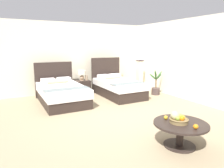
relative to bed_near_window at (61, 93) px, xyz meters
The scene contains 14 objects.
ground_plane 2.25m from the bed_near_window, 63.12° to the right, with size 9.23×10.39×0.02m, color #998566.
wall_back 2.00m from the bed_near_window, 54.55° to the left, with size 9.23×0.12×2.63m, color #EEE4C7.
wall_side_right 4.26m from the bed_near_window, 22.50° to the right, with size 0.12×5.99×2.63m, color #ECE5CC.
bed_near_window is the anchor object (origin of this frame).
bed_near_corner 2.01m from the bed_near_window, ahead, with size 1.20×2.09×1.31m.
nightstand 1.28m from the bed_near_window, 40.15° to the left, with size 0.52×0.50×0.51m.
table_lamp 1.36m from the bed_near_window, 40.83° to the left, with size 0.29×0.29×0.37m.
vase 1.40m from the bed_near_window, 34.71° to the left, with size 0.10×0.10×0.19m.
coffee_table 3.99m from the bed_near_window, 72.90° to the right, with size 0.94×0.94×0.44m.
fruit_bowl 3.96m from the bed_near_window, 73.36° to the right, with size 0.33×0.33×0.21m.
loose_apple 3.72m from the bed_near_window, 73.58° to the right, with size 0.08×0.08×0.08m.
loose_orange 4.29m from the bed_near_window, 73.99° to the right, with size 0.08×0.08×0.08m.
floor_lamp_corner 3.43m from the bed_near_window, ahead, with size 0.25×0.25×1.19m.
potted_palm 3.38m from the bed_near_window, ahead, with size 0.55×0.43×0.91m.
Camera 1 is at (-2.46, -4.29, 1.76)m, focal length 32.83 mm.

